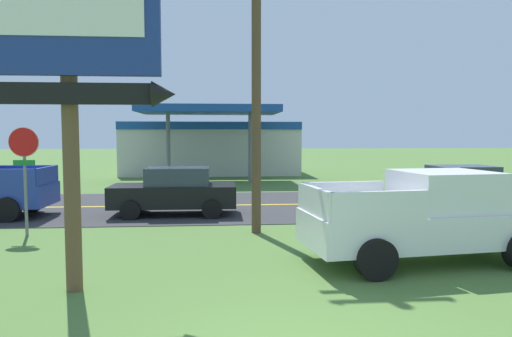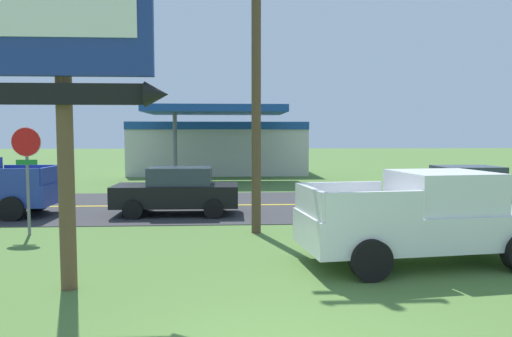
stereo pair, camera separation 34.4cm
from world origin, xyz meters
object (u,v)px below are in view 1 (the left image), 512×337
car_tan_far_lane (459,188)px  utility_pole (256,45)px  gas_station (211,146)px  pickup_white_parked_on_lawn (428,217)px  motel_sign (70,56)px  stop_sign (24,162)px  car_black_mid_lane (175,191)px

car_tan_far_lane → utility_pole: bearing=-157.6°
gas_station → utility_pole: bearing=-85.6°
pickup_white_parked_on_lawn → car_tan_far_lane: 7.58m
motel_sign → stop_sign: bearing=119.6°
gas_station → car_tan_far_lane: gas_station is taller
gas_station → car_tan_far_lane: 19.56m
utility_pole → gas_station: bearing=94.4°
stop_sign → car_black_mid_lane: bearing=39.6°
gas_station → car_tan_far_lane: bearing=-62.2°
car_black_mid_lane → car_tan_far_lane: (10.06, 0.00, 0.00)m
pickup_white_parked_on_lawn → utility_pole: bearing=136.4°
stop_sign → motel_sign: bearing=-60.4°
motel_sign → car_tan_far_lane: 13.93m
pickup_white_parked_on_lawn → car_black_mid_lane: 8.76m
motel_sign → utility_pole: 6.03m
stop_sign → pickup_white_parked_on_lawn: stop_sign is taller
stop_sign → pickup_white_parked_on_lawn: size_ratio=0.55×
stop_sign → gas_station: size_ratio=0.25×
pickup_white_parked_on_lawn → car_tan_far_lane: size_ratio=1.29×
utility_pole → car_black_mid_lane: (-2.54, 3.10, -4.36)m
gas_station → car_tan_far_lane: (9.10, -17.28, -1.11)m
motel_sign → gas_station: motel_sign is taller
car_black_mid_lane → motel_sign: bearing=-97.1°
motel_sign → utility_pole: (3.51, 4.77, 1.13)m
stop_sign → car_tan_far_lane: (13.76, 3.07, -1.20)m
utility_pole → car_black_mid_lane: size_ratio=2.31×
stop_sign → car_black_mid_lane: 4.95m
car_tan_far_lane → stop_sign: bearing=-167.4°
stop_sign → car_black_mid_lane: (3.70, 3.07, -1.20)m
utility_pole → motel_sign: bearing=-126.3°
motel_sign → gas_station: size_ratio=0.49×
motel_sign → car_tan_far_lane: motel_sign is taller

